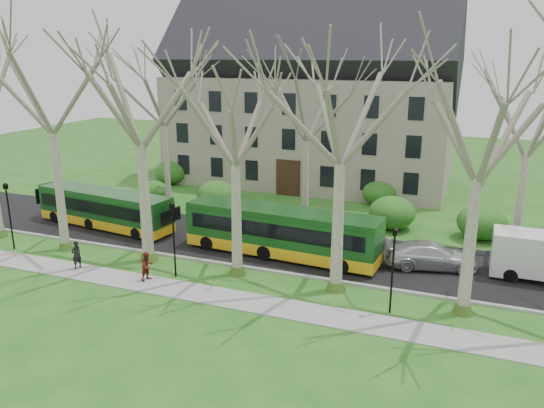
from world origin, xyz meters
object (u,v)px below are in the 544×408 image
at_px(sedan, 431,255).
at_px(pedestrian_b, 147,266).
at_px(bus_lead, 105,208).
at_px(bus_follow, 281,232).
at_px(pedestrian_a, 76,255).

distance_m(sedan, pedestrian_b, 16.25).
bearing_deg(pedestrian_b, bus_lead, 64.24).
height_order(bus_follow, pedestrian_b, bus_follow).
distance_m(bus_follow, pedestrian_a, 12.16).
xyz_separation_m(bus_lead, pedestrian_b, (8.18, -6.86, -0.56)).
distance_m(pedestrian_a, pedestrian_b, 4.81).
distance_m(bus_follow, sedan, 8.96).
relative_size(bus_follow, pedestrian_a, 7.43).
relative_size(bus_follow, sedan, 2.36).
xyz_separation_m(sedan, pedestrian_b, (-14.43, -7.48, 0.05)).
bearing_deg(sedan, pedestrian_b, 102.63).
xyz_separation_m(bus_follow, pedestrian_a, (-10.40, -6.26, -0.71)).
bearing_deg(bus_follow, pedestrian_b, -128.34).
xyz_separation_m(bus_lead, pedestrian_a, (3.37, -6.94, -0.54)).
bearing_deg(pedestrian_a, bus_follow, 136.52).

